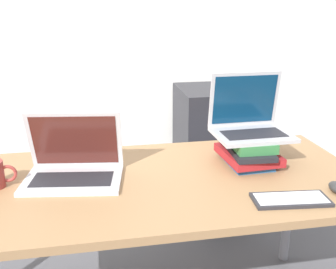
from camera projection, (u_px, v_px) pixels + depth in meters
name	position (u px, v px, depth m)	size (l,w,h in m)	color
wall_back	(124.00, 7.00, 2.54)	(8.00, 0.05, 2.70)	silver
desk	(156.00, 194.00, 1.56)	(1.67, 0.80, 0.71)	#9E754C
laptop_left	(74.00, 166.00, 1.53)	(0.40, 0.31, 0.26)	silver
book_stack	(249.00, 152.00, 1.67)	(0.23, 0.29, 0.12)	#235693
laptop_on_books	(250.00, 122.00, 1.69)	(0.32, 0.26, 0.26)	#B2B2B7
wireless_keyboard	(291.00, 200.00, 1.36)	(0.28, 0.14, 0.01)	#28282D
mini_fridge	(212.00, 150.00, 2.65)	(0.45, 0.50, 0.85)	#232328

